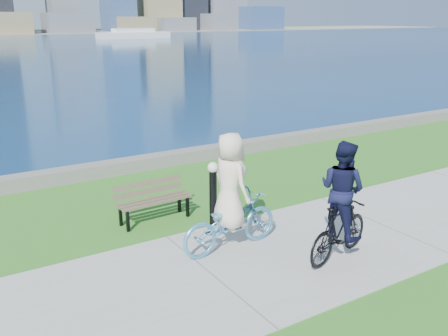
% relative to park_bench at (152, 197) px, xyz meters
% --- Properties ---
extents(ground, '(320.00, 320.00, 0.00)m').
position_rel_park_bench_xyz_m(ground, '(3.85, -2.71, -0.50)').
color(ground, '#27651A').
rests_on(ground, ground).
extents(concrete_path, '(80.00, 3.50, 0.02)m').
position_rel_park_bench_xyz_m(concrete_path, '(3.85, -2.71, -0.49)').
color(concrete_path, '#9A9A95').
rests_on(concrete_path, ground).
extents(seawall, '(90.00, 0.50, 0.35)m').
position_rel_park_bench_xyz_m(seawall, '(3.85, 3.49, -0.32)').
color(seawall, '#65625E').
rests_on(seawall, ground).
extents(ferry_far, '(13.51, 3.86, 1.83)m').
position_rel_park_bench_xyz_m(ferry_far, '(32.92, 82.55, 0.27)').
color(ferry_far, silver).
rests_on(ferry_far, ground).
extents(park_bench, '(1.59, 0.61, 0.81)m').
position_rel_park_bench_xyz_m(park_bench, '(0.00, 0.00, 0.00)').
color(park_bench, black).
rests_on(park_bench, ground).
extents(bollard_lamp, '(0.22, 0.22, 1.35)m').
position_rel_park_bench_xyz_m(bollard_lamp, '(0.92, -0.92, 0.28)').
color(bollard_lamp, black).
rests_on(bollard_lamp, ground).
extents(cyclist_woman, '(0.82, 2.04, 2.17)m').
position_rel_park_bench_xyz_m(cyclist_woman, '(0.62, -2.03, 0.33)').
color(cyclist_woman, '#54A2CD').
rests_on(cyclist_woman, ground).
extents(cyclist_man, '(0.90, 1.79, 2.12)m').
position_rel_park_bench_xyz_m(cyclist_man, '(2.03, -3.34, 0.42)').
color(cyclist_man, black).
rests_on(cyclist_man, ground).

